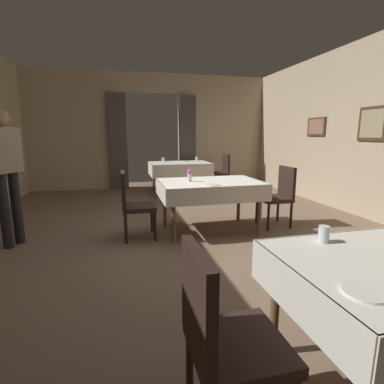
{
  "coord_description": "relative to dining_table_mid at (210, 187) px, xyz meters",
  "views": [
    {
      "loc": [
        -0.91,
        -3.79,
        1.41
      ],
      "look_at": [
        0.06,
        0.09,
        0.62
      ],
      "focal_mm": 27.11,
      "sensor_mm": 36.0,
      "label": 1
    }
  ],
  "objects": [
    {
      "name": "flower_vase_mid",
      "position": [
        -0.3,
        0.02,
        0.18
      ],
      "size": [
        0.07,
        0.07,
        0.18
      ],
      "color": "silver",
      "rests_on": "dining_table_mid"
    },
    {
      "name": "chair_far_right",
      "position": [
        1.26,
        3.02,
        -0.15
      ],
      "size": [
        0.44,
        0.44,
        0.93
      ],
      "color": "black",
      "rests_on": "ground"
    },
    {
      "name": "wall_back",
      "position": [
        -0.36,
        4.0,
        0.84
      ],
      "size": [
        6.4,
        0.27,
        3.0
      ],
      "color": "tan",
      "rests_on": "ground"
    },
    {
      "name": "chair_mid_right",
      "position": [
        1.12,
        -0.02,
        -0.15
      ],
      "size": [
        0.44,
        0.44,
        0.93
      ],
      "color": "black",
      "rests_on": "ground"
    },
    {
      "name": "person_waiter_by_doorway",
      "position": [
        -2.64,
        0.05,
        0.36
      ],
      "size": [
        0.37,
        0.42,
        1.72
      ],
      "color": "black",
      "rests_on": "ground"
    },
    {
      "name": "glass_near_a",
      "position": [
        -0.05,
        -2.5,
        0.14
      ],
      "size": [
        0.07,
        0.07,
        0.11
      ],
      "primitive_type": "cylinder",
      "color": "silver",
      "rests_on": "dining_table_near"
    },
    {
      "name": "plate_far_a",
      "position": [
        0.35,
        3.19,
        0.09
      ],
      "size": [
        0.19,
        0.19,
        0.01
      ],
      "primitive_type": "cylinder",
      "color": "white",
      "rests_on": "dining_table_far"
    },
    {
      "name": "dining_table_mid",
      "position": [
        0.0,
        0.0,
        0.0
      ],
      "size": [
        1.47,
        0.98,
        0.75
      ],
      "color": "brown",
      "rests_on": "ground"
    },
    {
      "name": "plate_near_b",
      "position": [
        -0.28,
        -3.06,
        0.09
      ],
      "size": [
        0.19,
        0.19,
        0.01
      ],
      "primitive_type": "cylinder",
      "color": "white",
      "rests_on": "dining_table_near"
    },
    {
      "name": "glass_far_c",
      "position": [
        0.63,
        3.12,
        0.14
      ],
      "size": [
        0.08,
        0.08,
        0.11
      ],
      "primitive_type": "cylinder",
      "color": "silver",
      "rests_on": "dining_table_far"
    },
    {
      "name": "dining_table_far",
      "position": [
        0.15,
        2.94,
        -0.01
      ],
      "size": [
        1.45,
        0.98,
        0.75
      ],
      "color": "brown",
      "rests_on": "ground"
    },
    {
      "name": "ground",
      "position": [
        -0.36,
        -0.18,
        -0.67
      ],
      "size": [
        10.08,
        10.08,
        0.0
      ],
      "primitive_type": "plane",
      "color": "#7A604C"
    },
    {
      "name": "chair_mid_left",
      "position": [
        -1.12,
        -0.06,
        -0.15
      ],
      "size": [
        0.44,
        0.44,
        0.93
      ],
      "color": "black",
      "rests_on": "ground"
    },
    {
      "name": "chair_near_left",
      "position": [
        -0.85,
        -2.87,
        -0.15
      ],
      "size": [
        0.44,
        0.44,
        0.93
      ],
      "color": "black",
      "rests_on": "ground"
    },
    {
      "name": "plate_mid_b",
      "position": [
        -0.09,
        -0.34,
        0.09
      ],
      "size": [
        0.23,
        0.23,
        0.01
      ],
      "primitive_type": "cylinder",
      "color": "white",
      "rests_on": "dining_table_mid"
    },
    {
      "name": "glass_far_b",
      "position": [
        -0.2,
        3.29,
        0.13
      ],
      "size": [
        0.08,
        0.08,
        0.1
      ],
      "primitive_type": "cylinder",
      "color": "silver",
      "rests_on": "dining_table_far"
    }
  ]
}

